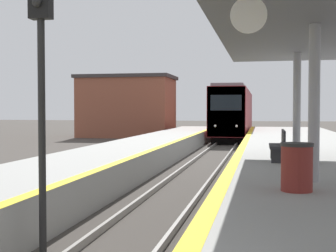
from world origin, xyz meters
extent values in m
cube|color=black|center=(0.00, 40.18, 0.28)|extent=(2.26, 18.39, 0.55)
cube|color=maroon|center=(0.00, 40.18, 2.33)|extent=(2.66, 20.43, 3.56)
cube|color=red|center=(0.00, 30.04, 2.33)|extent=(2.61, 0.16, 3.49)
cube|color=black|center=(0.00, 29.98, 2.95)|extent=(2.13, 0.06, 1.07)
cube|color=slate|center=(0.00, 40.18, 4.23)|extent=(2.26, 19.41, 0.24)
sphere|color=white|center=(-0.73, 29.98, 1.35)|extent=(0.18, 0.18, 0.18)
sphere|color=white|center=(0.73, 29.98, 1.35)|extent=(0.18, 0.18, 0.18)
cylinder|color=black|center=(-1.10, 4.81, 1.98)|extent=(0.12, 0.12, 3.96)
sphere|color=black|center=(-1.10, 4.68, 4.20)|extent=(0.16, 0.16, 0.16)
cylinder|color=#99999E|center=(3.51, 7.99, 2.61)|extent=(0.24, 0.24, 3.32)
cylinder|color=#99999E|center=(3.51, 12.99, 2.61)|extent=(0.24, 0.24, 3.32)
cube|color=#515156|center=(3.51, 7.99, 4.37)|extent=(4.28, 15.02, 0.20)
cylinder|color=white|center=(2.23, 4.98, 3.92)|extent=(0.56, 0.04, 0.56)
cylinder|color=maroon|center=(3.08, 6.74, 1.38)|extent=(0.58, 0.58, 0.85)
cylinder|color=#262626|center=(3.08, 6.74, 1.83)|extent=(0.61, 0.61, 0.06)
cube|color=#28282D|center=(2.88, 11.99, 1.39)|extent=(0.44, 1.55, 0.08)
cube|color=#28282D|center=(3.07, 11.99, 1.65)|extent=(0.06, 1.55, 0.44)
cube|color=#262628|center=(2.88, 11.37, 1.15)|extent=(0.35, 0.08, 0.40)
cube|color=#262628|center=(2.88, 12.61, 1.15)|extent=(0.35, 0.08, 0.40)
cube|color=brown|center=(-9.59, 38.64, 2.62)|extent=(8.07, 5.27, 5.24)
cube|color=#383333|center=(-9.59, 38.64, 5.39)|extent=(8.47, 5.53, 0.30)
camera|label=1|loc=(2.44, -2.27, 2.49)|focal=50.00mm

